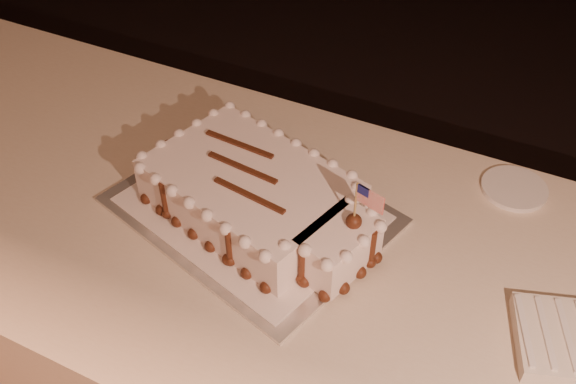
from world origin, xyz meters
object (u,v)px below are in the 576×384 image
at_px(banquet_table, 325,365).
at_px(sheet_cake, 260,197).
at_px(side_plate, 514,188).
at_px(cake_board, 251,210).

bearing_deg(banquet_table, sheet_cake, 171.76).
bearing_deg(side_plate, sheet_cake, -145.16).
distance_m(banquet_table, cake_board, 0.42).
relative_size(banquet_table, side_plate, 18.24).
bearing_deg(sheet_cake, side_plate, 34.84).
bearing_deg(cake_board, banquet_table, 6.98).
height_order(sheet_cake, side_plate, sheet_cake).
bearing_deg(side_plate, banquet_table, -129.59).
relative_size(cake_board, sheet_cake, 1.01).
height_order(cake_board, sheet_cake, sheet_cake).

